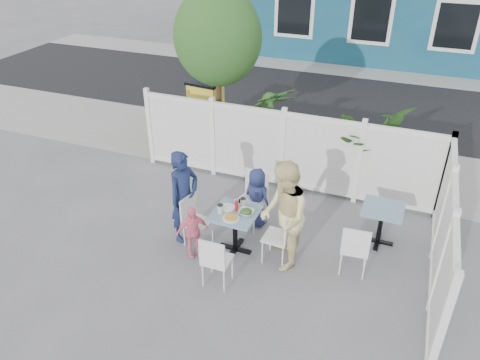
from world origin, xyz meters
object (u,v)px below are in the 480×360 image
(spare_table, at_px, (382,216))
(man, at_px, (184,197))
(chair_left, at_px, (194,217))
(woman, at_px, (284,216))
(main_table, at_px, (235,221))
(chair_near, at_px, (215,258))
(toddler, at_px, (192,232))
(chair_right, at_px, (282,234))
(chair_back, at_px, (253,195))
(boy, at_px, (257,197))
(utility_cabinet, at_px, (206,111))

(spare_table, bearing_deg, man, -161.50)
(chair_left, xyz_separation_m, woman, (1.48, 0.03, 0.37))
(main_table, bearing_deg, chair_near, -87.65)
(man, xyz_separation_m, toddler, (0.32, -0.39, -0.35))
(spare_table, distance_m, chair_left, 3.05)
(spare_table, distance_m, chair_right, 1.72)
(spare_table, height_order, man, man)
(chair_back, relative_size, man, 0.62)
(main_table, relative_size, toddler, 0.81)
(woman, bearing_deg, chair_back, -160.21)
(spare_table, bearing_deg, boy, -173.88)
(woman, bearing_deg, man, -115.11)
(chair_right, xyz_separation_m, chair_back, (-0.76, 0.80, 0.05))
(main_table, height_order, chair_left, chair_left)
(chair_left, relative_size, chair_near, 1.00)
(main_table, distance_m, chair_right, 0.77)
(main_table, bearing_deg, woman, -2.12)
(main_table, bearing_deg, toddler, -148.38)
(main_table, xyz_separation_m, chair_near, (0.04, -0.87, -0.06))
(main_table, distance_m, chair_near, 0.87)
(chair_left, bearing_deg, spare_table, 123.67)
(chair_back, xyz_separation_m, boy, (0.06, 0.01, -0.04))
(chair_right, bearing_deg, chair_left, 95.91)
(chair_near, height_order, toddler, toddler)
(chair_right, height_order, woman, woman)
(utility_cabinet, distance_m, boy, 3.74)
(toddler, bearing_deg, chair_left, 68.26)
(main_table, height_order, man, man)
(chair_near, distance_m, boy, 1.69)
(woman, bearing_deg, boy, -163.08)
(chair_back, height_order, woman, woman)
(man, bearing_deg, chair_back, -29.24)
(main_table, height_order, chair_back, chair_back)
(chair_right, height_order, boy, boy)
(main_table, bearing_deg, boy, 85.08)
(spare_table, bearing_deg, main_table, -153.97)
(main_table, relative_size, chair_left, 0.84)
(main_table, height_order, boy, boy)
(spare_table, xyz_separation_m, chair_near, (-2.11, -1.91, -0.02))
(main_table, relative_size, man, 0.46)
(chair_back, bearing_deg, chair_near, 103.55)
(man, relative_size, woman, 0.91)
(chair_right, distance_m, toddler, 1.40)
(main_table, xyz_separation_m, chair_left, (-0.69, -0.06, -0.06))
(spare_table, xyz_separation_m, man, (-3.04, -1.02, 0.27))
(chair_back, height_order, chair_near, chair_back)
(utility_cabinet, distance_m, man, 3.97)
(toddler, bearing_deg, woman, -29.83)
(utility_cabinet, bearing_deg, main_table, -52.28)
(spare_table, relative_size, chair_left, 0.78)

